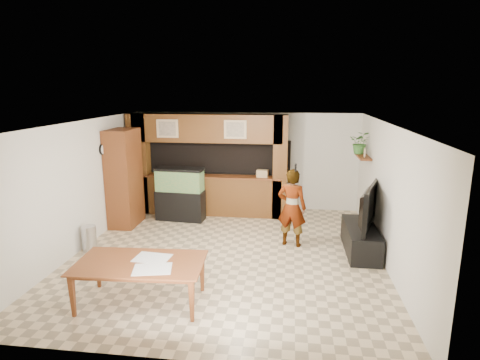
# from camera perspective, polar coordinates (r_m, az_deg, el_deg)

# --- Properties ---
(floor) EXTENTS (6.50, 6.50, 0.00)m
(floor) POSITION_cam_1_polar(r_m,az_deg,el_deg) (8.17, -1.82, -10.42)
(floor) COLOR beige
(floor) RESTS_ON ground
(ceiling) EXTENTS (6.50, 6.50, 0.00)m
(ceiling) POSITION_cam_1_polar(r_m,az_deg,el_deg) (7.52, -1.96, 8.07)
(ceiling) COLOR white
(ceiling) RESTS_ON wall_back
(wall_back) EXTENTS (6.00, 0.00, 6.00)m
(wall_back) POSITION_cam_1_polar(r_m,az_deg,el_deg) (10.89, 0.85, 2.74)
(wall_back) COLOR silver
(wall_back) RESTS_ON floor
(wall_left) EXTENTS (0.00, 6.50, 6.50)m
(wall_left) POSITION_cam_1_polar(r_m,az_deg,el_deg) (8.73, -21.72, -0.81)
(wall_left) COLOR silver
(wall_left) RESTS_ON floor
(wall_right) EXTENTS (0.00, 6.50, 6.50)m
(wall_right) POSITION_cam_1_polar(r_m,az_deg,el_deg) (7.85, 20.28, -2.17)
(wall_right) COLOR silver
(wall_right) RESTS_ON floor
(partition) EXTENTS (4.20, 0.99, 2.60)m
(partition) POSITION_cam_1_polar(r_m,az_deg,el_deg) (10.44, -4.72, 2.32)
(partition) COLOR brown
(partition) RESTS_ON floor
(wall_clock) EXTENTS (0.05, 0.25, 0.25)m
(wall_clock) POSITION_cam_1_polar(r_m,az_deg,el_deg) (9.47, -18.96, 4.15)
(wall_clock) COLOR black
(wall_clock) RESTS_ON wall_left
(wall_shelf) EXTENTS (0.25, 0.90, 0.04)m
(wall_shelf) POSITION_cam_1_polar(r_m,az_deg,el_deg) (9.61, 17.09, 3.19)
(wall_shelf) COLOR brown
(wall_shelf) RESTS_ON wall_right
(pantry_cabinet) EXTENTS (0.58, 0.94, 2.31)m
(pantry_cabinet) POSITION_cam_1_polar(r_m,az_deg,el_deg) (9.89, -16.15, 0.28)
(pantry_cabinet) COLOR brown
(pantry_cabinet) RESTS_ON floor
(trash_can) EXTENTS (0.29, 0.29, 0.53)m
(trash_can) POSITION_cam_1_polar(r_m,az_deg,el_deg) (8.75, -20.66, -7.79)
(trash_can) COLOR #B2B2B7
(trash_can) RESTS_ON floor
(aquarium) EXTENTS (1.19, 0.45, 1.32)m
(aquarium) POSITION_cam_1_polar(r_m,az_deg,el_deg) (10.07, -8.51, -2.08)
(aquarium) COLOR black
(aquarium) RESTS_ON floor
(tv_stand) EXTENTS (0.59, 1.60, 0.53)m
(tv_stand) POSITION_cam_1_polar(r_m,az_deg,el_deg) (8.52, 16.76, -8.06)
(tv_stand) COLOR black
(tv_stand) RESTS_ON floor
(television) EXTENTS (0.67, 1.49, 0.86)m
(television) POSITION_cam_1_polar(r_m,az_deg,el_deg) (8.30, 17.07, -3.55)
(television) COLOR black
(television) RESTS_ON tv_stand
(photo_frame) EXTENTS (0.04, 0.14, 0.19)m
(photo_frame) POSITION_cam_1_polar(r_m,az_deg,el_deg) (9.44, 17.30, 3.71)
(photo_frame) COLOR tan
(photo_frame) RESTS_ON wall_shelf
(potted_plant) EXTENTS (0.59, 0.55, 0.53)m
(potted_plant) POSITION_cam_1_polar(r_m,az_deg,el_deg) (9.84, 16.77, 5.12)
(potted_plant) COLOR #366F2C
(potted_plant) RESTS_ON wall_shelf
(person) EXTENTS (0.67, 0.52, 1.64)m
(person) POSITION_cam_1_polar(r_m,az_deg,el_deg) (8.38, 7.39, -3.92)
(person) COLOR #9E8756
(person) RESTS_ON floor
(microphone) EXTENTS (0.04, 0.11, 0.18)m
(microphone) POSITION_cam_1_polar(r_m,az_deg,el_deg) (8.01, 7.92, 1.74)
(microphone) COLOR black
(microphone) RESTS_ON person
(dining_table) EXTENTS (1.99, 1.18, 0.68)m
(dining_table) POSITION_cam_1_polar(r_m,az_deg,el_deg) (6.47, -13.99, -14.14)
(dining_table) COLOR brown
(dining_table) RESTS_ON floor
(newspaper_a) EXTENTS (0.57, 0.44, 0.01)m
(newspaper_a) POSITION_cam_1_polar(r_m,az_deg,el_deg) (6.45, -12.38, -10.77)
(newspaper_a) COLOR silver
(newspaper_a) RESTS_ON dining_table
(newspaper_b) EXTENTS (0.62, 0.51, 0.01)m
(newspaper_b) POSITION_cam_1_polar(r_m,az_deg,el_deg) (6.09, -12.36, -12.27)
(newspaper_b) COLOR silver
(newspaper_b) RESTS_ON dining_table
(counter_box) EXTENTS (0.30, 0.22, 0.19)m
(counter_box) POSITION_cam_1_polar(r_m,az_deg,el_deg) (10.09, 3.21, 0.93)
(counter_box) COLOR tan
(counter_box) RESTS_ON partition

